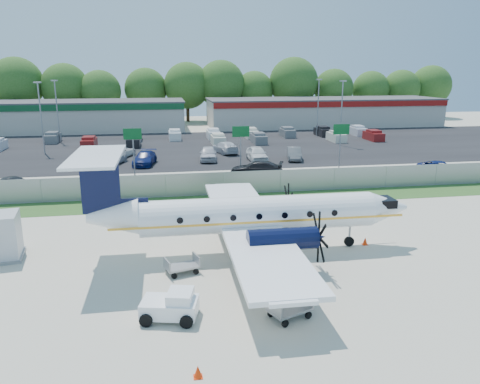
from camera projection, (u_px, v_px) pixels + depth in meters
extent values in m
plane|color=beige|center=(257.00, 256.00, 27.29)|extent=(170.00, 170.00, 0.00)
cube|color=#2D561E|center=(228.00, 201.00, 38.73)|extent=(170.00, 4.00, 0.02)
cube|color=black|center=(217.00, 181.00, 45.40)|extent=(170.00, 8.00, 0.02)
cube|color=black|center=(199.00, 147.00, 65.41)|extent=(170.00, 32.00, 0.02)
cube|color=gray|center=(224.00, 183.00, 40.38)|extent=(120.00, 0.02, 1.90)
cube|color=gray|center=(224.00, 172.00, 40.13)|extent=(120.00, 0.06, 0.06)
cube|color=gray|center=(224.00, 194.00, 40.62)|extent=(120.00, 0.06, 0.06)
cube|color=beige|center=(51.00, 117.00, 81.80)|extent=(46.00, 12.00, 5.00)
cube|color=#474749|center=(49.00, 102.00, 81.13)|extent=(46.40, 12.40, 0.24)
cube|color=#0F4723|center=(41.00, 108.00, 75.48)|extent=(46.00, 0.20, 1.00)
cube|color=beige|center=(323.00, 113.00, 90.03)|extent=(44.00, 12.00, 5.00)
cube|color=#474749|center=(324.00, 99.00, 89.37)|extent=(44.40, 12.40, 0.24)
cube|color=maroon|center=(335.00, 104.00, 83.71)|extent=(44.00, 0.20, 1.00)
cylinder|color=gray|center=(134.00, 152.00, 47.26)|extent=(0.14, 0.14, 5.00)
cube|color=#0C5923|center=(132.00, 134.00, 46.66)|extent=(1.80, 0.08, 1.10)
cylinder|color=gray|center=(241.00, 148.00, 49.07)|extent=(0.14, 0.14, 5.00)
cube|color=#0C5923|center=(241.00, 132.00, 48.47)|extent=(1.80, 0.08, 1.10)
cylinder|color=gray|center=(340.00, 146.00, 50.89)|extent=(0.14, 0.14, 5.00)
cube|color=#0C5923|center=(341.00, 129.00, 50.29)|extent=(1.80, 0.08, 1.10)
cylinder|color=gray|center=(41.00, 119.00, 59.07)|extent=(0.18, 0.18, 9.00)
cube|color=gray|center=(37.00, 82.00, 57.93)|extent=(0.90, 0.35, 0.18)
cylinder|color=gray|center=(341.00, 114.00, 65.66)|extent=(0.18, 0.18, 9.00)
cube|color=gray|center=(343.00, 81.00, 64.52)|extent=(0.90, 0.35, 0.18)
cylinder|color=gray|center=(57.00, 112.00, 68.61)|extent=(0.18, 0.18, 9.00)
cube|color=gray|center=(54.00, 80.00, 67.46)|extent=(0.90, 0.35, 0.18)
cylinder|color=gray|center=(318.00, 108.00, 75.19)|extent=(0.18, 0.18, 9.00)
cube|color=gray|center=(319.00, 79.00, 74.05)|extent=(0.90, 0.35, 0.18)
cylinder|color=white|center=(259.00, 214.00, 27.32)|extent=(13.71, 2.26, 2.08)
cone|color=white|center=(388.00, 208.00, 28.55)|extent=(2.44, 2.11, 2.08)
cone|color=white|center=(113.00, 217.00, 26.01)|extent=(2.87, 2.12, 2.08)
cube|color=black|center=(385.00, 202.00, 28.42)|extent=(1.00, 1.44, 0.49)
cube|color=white|center=(249.00, 224.00, 27.39)|extent=(3.75, 19.31, 0.24)
cylinder|color=black|center=(283.00, 239.00, 24.50)|extent=(3.74, 1.25, 1.20)
cylinder|color=black|center=(259.00, 206.00, 30.57)|extent=(3.74, 1.25, 1.20)
cube|color=black|center=(100.00, 185.00, 25.45)|extent=(2.08, 0.22, 3.17)
cube|color=white|center=(96.00, 156.00, 25.03)|extent=(2.71, 6.82, 0.15)
cylinder|color=gray|center=(349.00, 235.00, 28.61)|extent=(0.13, 0.13, 1.42)
cylinder|color=black|center=(349.00, 241.00, 28.71)|extent=(0.62, 0.20, 0.61)
cylinder|color=black|center=(260.00, 268.00, 24.71)|extent=(0.71, 0.45, 0.70)
cylinder|color=black|center=(241.00, 229.00, 30.78)|extent=(0.71, 0.45, 0.70)
cube|color=white|center=(170.00, 307.00, 20.32)|extent=(2.67, 1.96, 0.67)
cube|color=white|center=(180.00, 296.00, 20.15)|extent=(1.32, 1.46, 0.48)
cube|color=black|center=(190.00, 296.00, 20.12)|extent=(0.42, 1.07, 0.38)
cylinder|color=black|center=(146.00, 320.00, 19.71)|extent=(0.61, 0.34, 0.58)
cylinder|color=black|center=(155.00, 303.00, 21.16)|extent=(0.61, 0.34, 0.58)
cylinder|color=black|center=(186.00, 322.00, 19.60)|extent=(0.61, 0.34, 0.58)
cylinder|color=black|center=(192.00, 304.00, 21.05)|extent=(0.61, 0.34, 0.58)
cube|color=gray|center=(182.00, 266.00, 24.86)|extent=(1.96, 1.50, 0.10)
cube|color=gray|center=(167.00, 265.00, 24.43)|extent=(0.37, 1.02, 0.52)
cube|color=gray|center=(196.00, 259.00, 25.15)|extent=(0.37, 1.02, 0.52)
cylinder|color=black|center=(174.00, 276.00, 24.24)|extent=(0.33, 0.19, 0.31)
cylinder|color=black|center=(168.00, 269.00, 25.06)|extent=(0.33, 0.19, 0.31)
cylinder|color=black|center=(196.00, 272.00, 24.77)|extent=(0.33, 0.19, 0.31)
cylinder|color=black|center=(190.00, 265.00, 25.59)|extent=(0.33, 0.19, 0.31)
cube|color=gray|center=(290.00, 309.00, 20.38)|extent=(2.12, 1.73, 0.11)
cube|color=gray|center=(274.00, 309.00, 19.85)|extent=(0.50, 1.04, 0.55)
cube|color=gray|center=(305.00, 298.00, 20.77)|extent=(0.50, 1.04, 0.55)
cylinder|color=black|center=(285.00, 323.00, 19.70)|extent=(0.35, 0.23, 0.33)
cylinder|color=black|center=(271.00, 313.00, 20.52)|extent=(0.35, 0.23, 0.33)
cylinder|color=black|center=(308.00, 315.00, 20.37)|extent=(0.35, 0.23, 0.33)
cylinder|color=black|center=(294.00, 306.00, 21.19)|extent=(0.35, 0.23, 0.33)
cube|color=gray|center=(1.00, 257.00, 26.89)|extent=(2.67, 2.67, 0.18)
cone|color=#F13107|center=(365.00, 241.00, 28.98)|extent=(0.32, 0.32, 0.48)
cube|color=#F13107|center=(365.00, 244.00, 29.03)|extent=(0.34, 0.34, 0.03)
cone|color=#F13107|center=(198.00, 371.00, 16.46)|extent=(0.31, 0.31, 0.46)
cube|color=#F13107|center=(198.00, 377.00, 16.52)|extent=(0.33, 0.33, 0.03)
cone|color=#F13107|center=(215.00, 226.00, 31.56)|extent=(0.40, 0.40, 0.59)
cube|color=#F13107|center=(215.00, 230.00, 31.63)|extent=(0.42, 0.42, 0.03)
imported|color=black|center=(15.00, 192.00, 41.62)|extent=(4.04, 1.91, 1.28)
imported|color=black|center=(256.00, 176.00, 47.72)|extent=(5.72, 3.84, 1.54)
imported|color=navy|center=(441.00, 174.00, 48.67)|extent=(5.24, 3.45, 1.34)
imported|color=silver|center=(113.00, 164.00, 53.70)|extent=(3.52, 5.41, 1.46)
imported|color=navy|center=(145.00, 165.00, 53.28)|extent=(2.99, 5.48, 1.50)
imported|color=silver|center=(208.00, 161.00, 55.84)|extent=(2.48, 5.08, 1.67)
imported|color=silver|center=(257.00, 161.00, 55.53)|extent=(2.07, 5.07, 1.72)
imported|color=#595B5E|center=(294.00, 160.00, 56.28)|extent=(2.50, 4.76, 1.49)
imported|color=silver|center=(122.00, 157.00, 58.18)|extent=(3.72, 5.12, 1.29)
imported|color=silver|center=(225.00, 153.00, 60.79)|extent=(3.43, 5.59, 1.51)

